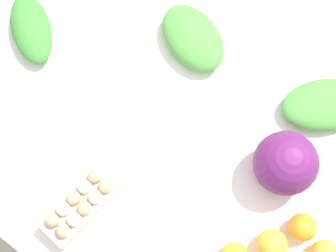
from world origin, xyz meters
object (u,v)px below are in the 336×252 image
at_px(greens_bunch_dandelion, 31,28).
at_px(orange_0, 272,244).
at_px(greens_bunch_beet_tops, 193,38).
at_px(cabbage_purple, 286,163).
at_px(greens_bunch_scallion, 326,104).
at_px(egg_carton, 81,204).
at_px(orange_1, 302,227).

xyz_separation_m(greens_bunch_dandelion, orange_0, (-0.95, 0.11, 0.01)).
distance_m(greens_bunch_beet_tops, orange_0, 0.65).
relative_size(cabbage_purple, greens_bunch_beet_tops, 0.73).
bearing_deg(orange_0, greens_bunch_scallion, -78.85).
bearing_deg(greens_bunch_beet_tops, egg_carton, 94.30).
bearing_deg(greens_bunch_beet_tops, cabbage_purple, 157.46).
xyz_separation_m(cabbage_purple, greens_bunch_dandelion, (0.86, 0.09, -0.05)).
relative_size(egg_carton, greens_bunch_dandelion, 0.99).
relative_size(greens_bunch_beet_tops, orange_0, 2.97).
bearing_deg(cabbage_purple, greens_bunch_dandelion, 5.81).
distance_m(egg_carton, orange_0, 0.53).
bearing_deg(greens_bunch_dandelion, orange_1, 178.80).
xyz_separation_m(greens_bunch_dandelion, orange_1, (-1.00, 0.02, 0.00)).
bearing_deg(cabbage_purple, orange_1, 141.69).
distance_m(egg_carton, greens_bunch_dandelion, 0.57).
xyz_separation_m(egg_carton, greens_bunch_beet_tops, (0.04, -0.60, -0.00)).
distance_m(orange_0, orange_1, 0.10).
bearing_deg(egg_carton, greens_bunch_scallion, -25.17).
height_order(greens_bunch_beet_tops, orange_1, same).
distance_m(cabbage_purple, greens_bunch_dandelion, 0.86).
distance_m(greens_bunch_beet_tops, greens_bunch_scallion, 0.45).
height_order(cabbage_purple, orange_1, cabbage_purple).
relative_size(greens_bunch_dandelion, greens_bunch_scallion, 0.91).
distance_m(egg_carton, greens_bunch_beet_tops, 0.60).
relative_size(greens_bunch_dandelion, orange_1, 3.19).
height_order(greens_bunch_dandelion, orange_1, orange_1).
relative_size(egg_carton, orange_1, 3.18).
bearing_deg(orange_1, greens_bunch_beet_tops, -26.78).
relative_size(orange_0, orange_1, 1.07).
xyz_separation_m(greens_bunch_beet_tops, orange_0, (-0.53, 0.38, 0.00)).
relative_size(greens_bunch_beet_tops, greens_bunch_dandelion, 1.00).
bearing_deg(orange_1, greens_bunch_dandelion, -1.20).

